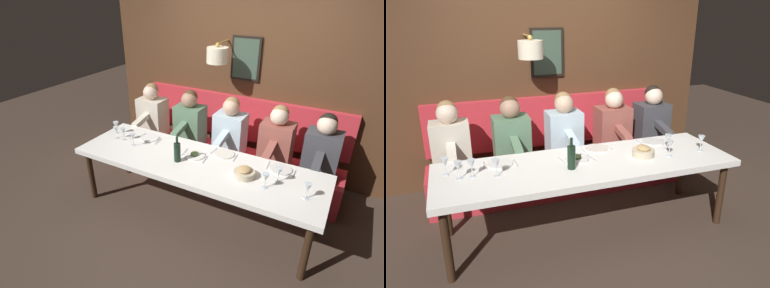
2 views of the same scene
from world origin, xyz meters
The scene contains 22 objects.
ground_plane centered at (0.00, 0.00, 0.00)m, with size 12.00×12.00×0.00m, color #423328.
dining_table centered at (0.00, 0.00, 0.68)m, with size 0.90×2.86×0.74m.
banquette_bench centered at (0.89, 0.00, 0.23)m, with size 0.52×3.06×0.45m, color red.
back_wall_panel centered at (1.46, 0.00, 1.36)m, with size 0.59×4.26×2.90m.
diner_nearest centered at (0.88, -1.21, 0.82)m, with size 0.60×0.40×0.79m.
diner_near centered at (0.88, -0.67, 0.82)m, with size 0.60×0.40×0.79m.
diner_middle centered at (0.88, -0.04, 0.82)m, with size 0.60×0.40×0.79m.
diner_far centered at (0.88, 0.58, 0.82)m, with size 0.60×0.40×0.79m.
diner_farthest centered at (0.88, 1.23, 0.82)m, with size 0.60×0.40×0.79m.
place_setting_0 centered at (0.22, 0.80, 0.75)m, with size 0.24×0.32×0.01m.
place_setting_1 centered at (0.10, 0.08, 0.75)m, with size 0.24×0.33×0.05m.
place_setting_2 centered at (0.29, -0.88, 0.75)m, with size 0.24×0.31×0.01m.
place_setting_3 centered at (0.30, -0.21, 0.75)m, with size 0.24×0.31×0.01m.
wine_glass_0 centered at (-0.03, 0.86, 0.86)m, with size 0.07×0.07×0.16m.
wine_glass_1 centered at (0.05, -0.91, 0.86)m, with size 0.07×0.07×0.16m.
wine_glass_2 centered at (0.03, 1.18, 0.86)m, with size 0.07×0.07×0.16m.
wine_glass_3 centered at (-0.12, -0.83, 0.86)m, with size 0.07×0.07×0.16m.
wine_glass_4 centered at (0.03, 1.07, 0.86)m, with size 0.07×0.07×0.16m.
wine_glass_5 centered at (-0.10, -1.22, 0.86)m, with size 0.07×0.07×0.16m.
wine_glass_6 centered at (0.15, 1.28, 0.86)m, with size 0.07×0.07×0.16m.
wine_bottle centered at (-0.09, 0.19, 0.86)m, with size 0.08×0.08×0.30m.
bread_bowl centered at (-0.03, -0.58, 0.79)m, with size 0.22×0.22×0.12m.
Camera 1 is at (-2.66, -1.42, 2.52)m, focal length 29.08 mm.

